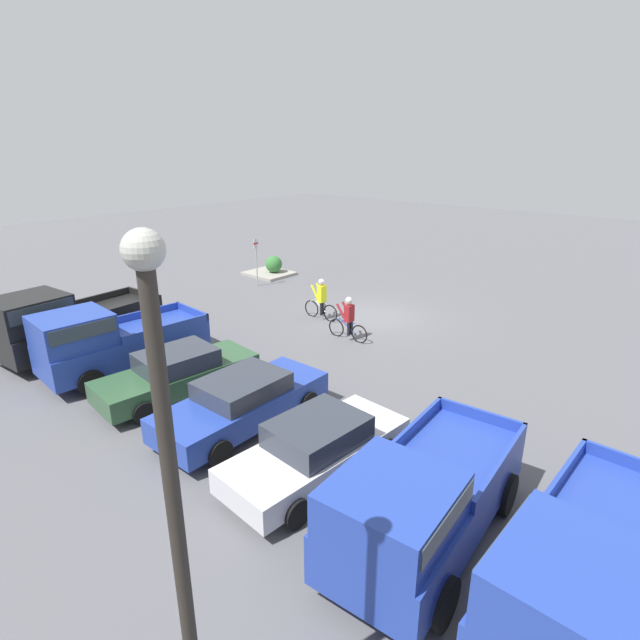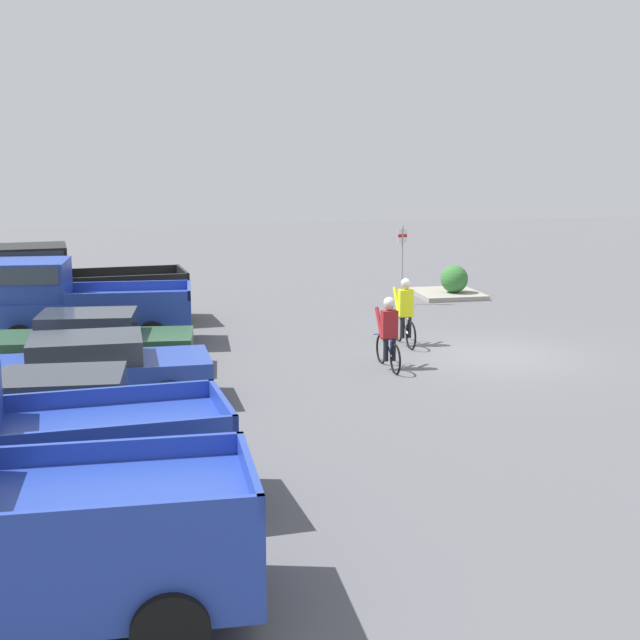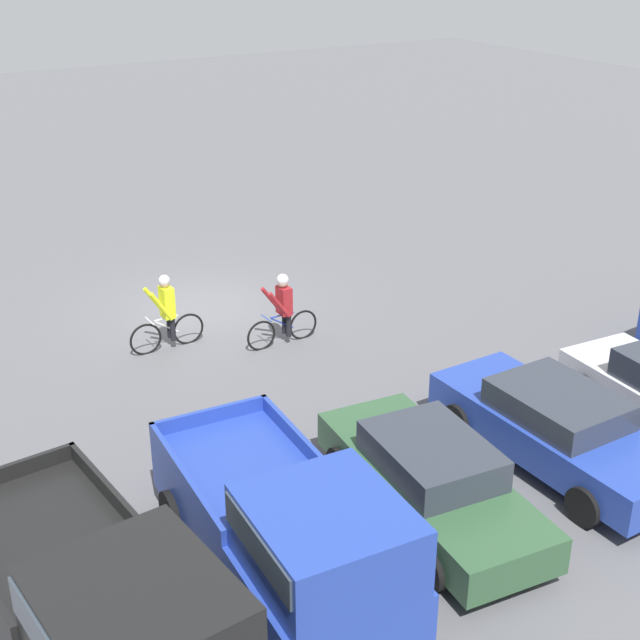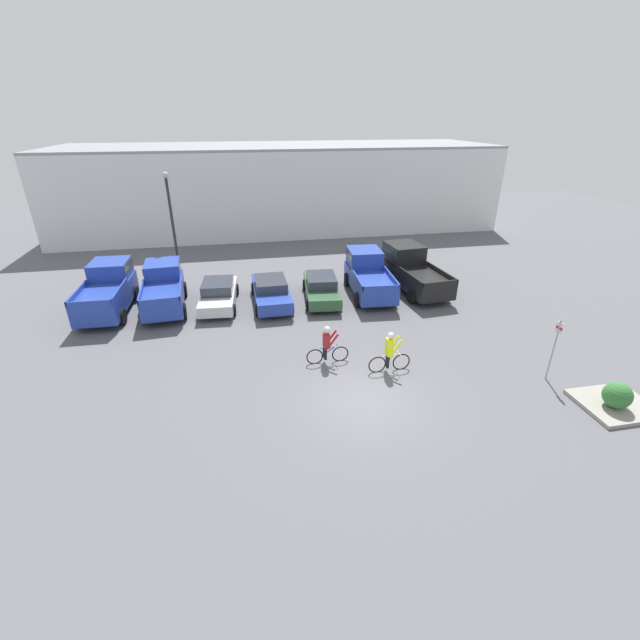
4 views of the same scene
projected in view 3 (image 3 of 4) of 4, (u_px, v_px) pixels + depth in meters
The scene contains 7 objects.
ground_plane at pixel (201, 307), 21.93m from camera, with size 80.00×80.00×0.00m, color #56565B.
sedan_1 at pixel (556, 427), 15.40m from camera, with size 2.02×4.80×1.40m.
sedan_2 at pixel (430, 478), 14.02m from camera, with size 2.24×4.80×1.38m.
pickup_truck_2 at pixel (291, 533), 12.06m from camera, with size 2.48×5.24×2.24m.
pickup_truck_3 at pixel (102, 614), 10.57m from camera, with size 2.68×5.66×2.35m.
cyclist_0 at pixel (166, 312), 19.50m from camera, with size 1.76×0.46×1.77m.
cyclist_1 at pixel (283, 308), 19.72m from camera, with size 1.80×0.46×1.70m.
Camera 3 is at (7.88, 18.75, 8.73)m, focal length 50.00 mm.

